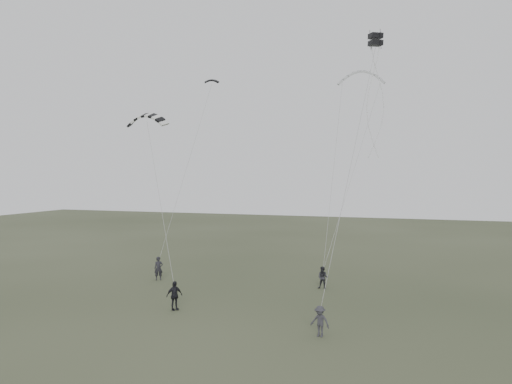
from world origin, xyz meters
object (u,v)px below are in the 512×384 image
(kite_dark_small, at_px, (212,80))
(kite_pale_large, at_px, (361,72))
(flyer_left, at_px, (159,268))
(flyer_center, at_px, (174,296))
(kite_box, at_px, (375,40))
(flyer_far, at_px, (320,321))
(flyer_right, at_px, (323,278))
(kite_striped, at_px, (147,115))

(kite_dark_small, distance_m, kite_pale_large, 13.44)
(flyer_left, relative_size, flyer_center, 1.03)
(kite_pale_large, xyz_separation_m, kite_box, (2.21, -11.36, -0.38))
(kite_pale_large, bearing_deg, kite_box, -86.63)
(flyer_far, bearing_deg, kite_pale_large, 104.17)
(kite_dark_small, xyz_separation_m, kite_box, (15.61, -10.39, -0.29))
(flyer_left, distance_m, kite_pale_large, 23.48)
(flyer_left, xyz_separation_m, flyer_center, (5.38, -7.48, -0.03))
(flyer_center, distance_m, kite_box, 20.17)
(flyer_right, height_order, kite_dark_small, kite_dark_small)
(kite_dark_small, bearing_deg, flyer_far, -66.82)
(kite_dark_small, bearing_deg, flyer_left, -116.10)
(flyer_far, bearing_deg, flyer_left, 160.99)
(kite_striped, xyz_separation_m, kite_box, (15.60, 0.95, 4.17))
(flyer_right, relative_size, flyer_far, 1.02)
(kite_dark_small, distance_m, kite_box, 18.76)
(flyer_right, xyz_separation_m, kite_pale_large, (1.81, 7.16, 16.31))
(flyer_center, distance_m, kite_pale_large, 24.56)
(flyer_center, relative_size, flyer_far, 1.12)
(flyer_center, relative_size, kite_box, 2.40)
(flyer_far, xyz_separation_m, kite_box, (2.08, 6.61, 15.95))
(flyer_right, xyz_separation_m, kite_dark_small, (-11.59, 6.20, 16.22))
(flyer_left, height_order, kite_dark_small, kite_dark_small)
(flyer_left, height_order, kite_pale_large, kite_pale_large)
(flyer_right, relative_size, kite_box, 2.18)
(flyer_far, bearing_deg, flyer_right, 113.94)
(flyer_right, bearing_deg, kite_dark_small, 152.99)
(flyer_far, xyz_separation_m, kite_pale_large, (-0.13, 17.96, 16.33))
(flyer_right, bearing_deg, flyer_center, -130.18)
(kite_dark_small, relative_size, kite_pale_large, 0.33)
(flyer_left, bearing_deg, flyer_far, -63.94)
(flyer_far, bearing_deg, flyer_center, -178.80)
(flyer_left, relative_size, flyer_right, 1.13)
(flyer_right, distance_m, flyer_center, 11.54)
(kite_pale_large, bearing_deg, kite_dark_small, 176.46)
(flyer_center, bearing_deg, flyer_far, -65.81)
(flyer_far, height_order, kite_dark_small, kite_dark_small)
(flyer_far, bearing_deg, kite_dark_small, 142.28)
(kite_striped, bearing_deg, kite_dark_small, 89.81)
(kite_striped, bearing_deg, flyer_far, -22.97)
(kite_box, bearing_deg, kite_dark_small, 116.72)
(kite_dark_small, xyz_separation_m, kite_striped, (0.02, -11.35, -4.46))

